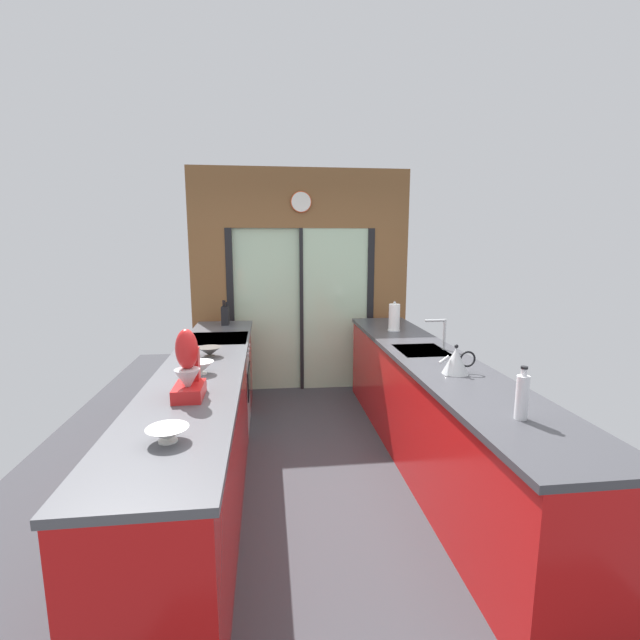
% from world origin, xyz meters
% --- Properties ---
extents(ground_plane, '(5.04, 7.60, 0.02)m').
position_xyz_m(ground_plane, '(0.00, 0.60, -0.01)').
color(ground_plane, '#38383D').
extents(back_wall_unit, '(2.64, 0.12, 2.70)m').
position_xyz_m(back_wall_unit, '(0.00, 2.40, 1.52)').
color(back_wall_unit, brown).
rests_on(back_wall_unit, ground_plane).
extents(left_counter_run, '(0.62, 3.80, 0.92)m').
position_xyz_m(left_counter_run, '(-0.91, 0.13, 0.47)').
color(left_counter_run, red).
rests_on(left_counter_run, ground_plane).
extents(right_counter_run, '(0.62, 3.80, 0.92)m').
position_xyz_m(right_counter_run, '(0.91, 0.30, 0.46)').
color(right_counter_run, red).
rests_on(right_counter_run, ground_plane).
extents(sink_faucet, '(0.19, 0.02, 0.27)m').
position_xyz_m(sink_faucet, '(1.06, 0.55, 1.10)').
color(sink_faucet, '#B7BABC').
rests_on(sink_faucet, right_counter_run).
extents(oven_range, '(0.60, 0.60, 0.92)m').
position_xyz_m(oven_range, '(-0.91, 1.25, 0.46)').
color(oven_range, '#B7BABC').
rests_on(oven_range, ground_plane).
extents(mixing_bowl_near, '(0.20, 0.20, 0.07)m').
position_xyz_m(mixing_bowl_near, '(-0.89, -1.04, 0.96)').
color(mixing_bowl_near, silver).
rests_on(mixing_bowl_near, left_counter_run).
extents(mixing_bowl_mid, '(0.18, 0.18, 0.09)m').
position_xyz_m(mixing_bowl_mid, '(-0.89, 0.06, 0.97)').
color(mixing_bowl_mid, silver).
rests_on(mixing_bowl_mid, left_counter_run).
extents(mixing_bowl_far, '(0.19, 0.19, 0.08)m').
position_xyz_m(mixing_bowl_far, '(-0.89, 0.54, 0.96)').
color(mixing_bowl_far, '#514C47').
rests_on(mixing_bowl_far, left_counter_run).
extents(knife_block, '(0.08, 0.14, 0.28)m').
position_xyz_m(knife_block, '(-0.89, 1.97, 1.02)').
color(knife_block, black).
rests_on(knife_block, left_counter_run).
extents(stand_mixer, '(0.17, 0.27, 0.42)m').
position_xyz_m(stand_mixer, '(-0.89, -0.44, 1.08)').
color(stand_mixer, red).
rests_on(stand_mixer, left_counter_run).
extents(kettle, '(0.27, 0.18, 0.21)m').
position_xyz_m(kettle, '(0.89, -0.15, 1.01)').
color(kettle, '#B7BABC').
rests_on(kettle, right_counter_run).
extents(soap_bottle, '(0.07, 0.07, 0.29)m').
position_xyz_m(soap_bottle, '(0.89, -0.98, 1.04)').
color(soap_bottle, silver).
rests_on(soap_bottle, right_counter_run).
extents(paper_towel_roll, '(0.13, 0.13, 0.31)m').
position_xyz_m(paper_towel_roll, '(0.89, 1.39, 1.06)').
color(paper_towel_roll, '#B7BABC').
rests_on(paper_towel_roll, right_counter_run).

